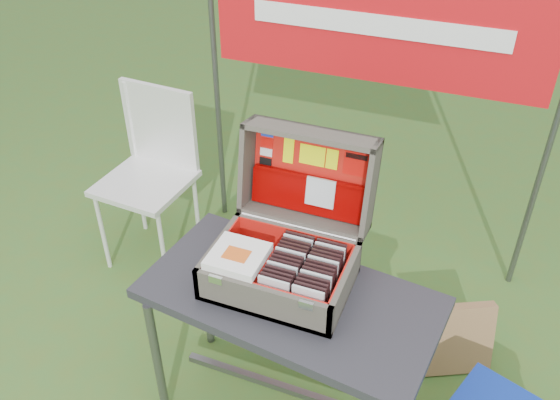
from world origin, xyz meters
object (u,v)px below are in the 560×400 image
at_px(cardboard_box, 456,339).
at_px(chair, 145,185).
at_px(table, 289,355).
at_px(suitcase, 286,224).

bearing_deg(cardboard_box, chair, 147.04).
height_order(table, suitcase, suitcase).
distance_m(table, chair, 1.26).
bearing_deg(suitcase, chair, 150.39).
distance_m(chair, cardboard_box, 1.71).
height_order(suitcase, chair, suitcase).
xyz_separation_m(table, suitcase, (-0.05, 0.09, 0.58)).
distance_m(table, cardboard_box, 0.80).
bearing_deg(suitcase, table, -60.16).
height_order(suitcase, cardboard_box, suitcase).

